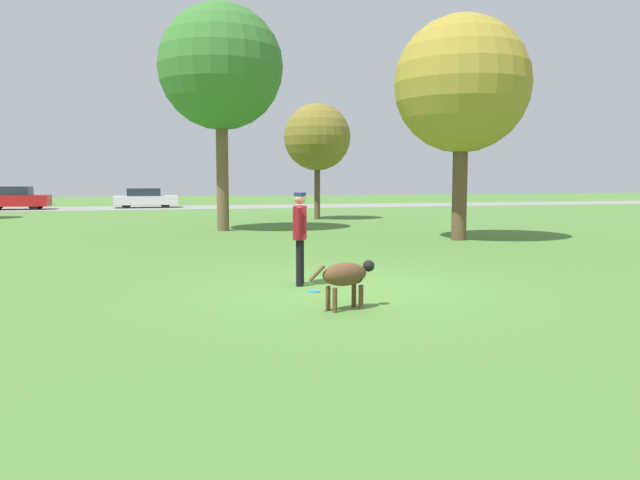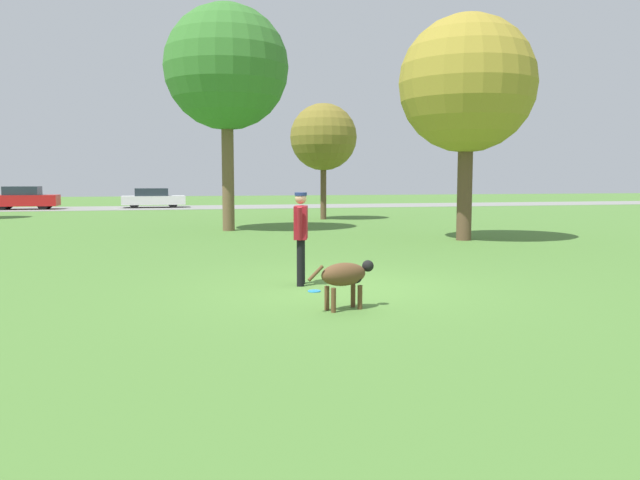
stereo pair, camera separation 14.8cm
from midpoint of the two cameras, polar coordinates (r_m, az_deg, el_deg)
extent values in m
plane|color=#4C7A33|center=(10.76, 1.40, -4.38)|extent=(120.00, 120.00, 0.00)
cube|color=gray|center=(41.97, -10.77, 2.96)|extent=(120.00, 6.00, 0.01)
cylinder|color=black|center=(11.10, -2.19, -1.94)|extent=(0.16, 0.16, 0.82)
cylinder|color=black|center=(10.84, -2.26, -2.12)|extent=(0.16, 0.16, 0.82)
cube|color=maroon|center=(10.90, -2.24, 1.61)|extent=(0.34, 0.51, 0.58)
cylinder|color=maroon|center=(11.16, -2.16, 1.70)|extent=(0.14, 0.22, 0.58)
cylinder|color=maroon|center=(10.64, -2.32, 1.51)|extent=(0.14, 0.22, 0.58)
sphere|color=tan|center=(10.88, -2.25, 3.85)|extent=(0.25, 0.25, 0.20)
cylinder|color=navy|center=(10.87, -2.25, 4.22)|extent=(0.26, 0.26, 0.06)
ellipsoid|color=brown|center=(8.89, 1.79, -3.15)|extent=(0.78, 0.52, 0.33)
ellipsoid|color=black|center=(9.01, 2.85, -3.41)|extent=(0.24, 0.27, 0.18)
sphere|color=black|center=(9.11, 4.01, -2.37)|extent=(0.21, 0.21, 0.17)
cylinder|color=brown|center=(9.14, 2.65, -5.06)|extent=(0.09, 0.09, 0.35)
cylinder|color=brown|center=(8.99, 3.29, -5.24)|extent=(0.09, 0.09, 0.35)
cylinder|color=brown|center=(8.91, 0.26, -5.33)|extent=(0.09, 0.09, 0.35)
cylinder|color=brown|center=(8.76, 0.88, -5.53)|extent=(0.09, 0.09, 0.35)
cylinder|color=brown|center=(8.65, -0.76, -3.06)|extent=(0.25, 0.12, 0.22)
cylinder|color=#268CE5|center=(10.38, -0.97, -4.69)|extent=(0.21, 0.21, 0.02)
torus|color=#268CE5|center=(10.38, -0.97, -4.69)|extent=(0.21, 0.21, 0.02)
cylinder|color=brown|center=(22.75, -9.10, 6.06)|extent=(0.43, 0.43, 4.15)
sphere|color=#38752D|center=(23.09, -9.24, 15.35)|extent=(4.40, 4.40, 4.40)
cylinder|color=brown|center=(19.50, 12.44, 4.64)|extent=(0.45, 0.45, 3.16)
sphere|color=olive|center=(19.70, 12.63, 13.73)|extent=(4.09, 4.09, 4.09)
cylinder|color=brown|center=(28.89, -0.41, 4.52)|extent=(0.27, 0.27, 2.64)
sphere|color=olive|center=(28.95, -0.41, 9.41)|extent=(3.06, 3.06, 3.06)
cube|color=red|center=(42.32, -26.16, 3.25)|extent=(3.90, 1.78, 0.67)
cube|color=#232D38|center=(42.33, -26.34, 4.06)|extent=(2.04, 1.50, 0.53)
cylinder|color=black|center=(42.79, -24.42, 3.02)|extent=(0.63, 0.22, 0.63)
cylinder|color=black|center=(41.37, -24.80, 2.93)|extent=(0.63, 0.22, 0.63)
cube|color=white|center=(42.17, -15.75, 3.52)|extent=(4.05, 1.96, 0.56)
cube|color=#232D38|center=(42.16, -15.93, 4.23)|extent=(2.12, 1.64, 0.49)
cylinder|color=black|center=(43.01, -14.16, 3.34)|extent=(0.61, 0.22, 0.60)
cylinder|color=black|center=(41.42, -14.06, 3.27)|extent=(0.61, 0.22, 0.60)
cylinder|color=black|center=(42.98, -17.36, 3.26)|extent=(0.61, 0.22, 0.60)
cylinder|color=black|center=(41.38, -17.39, 3.18)|extent=(0.61, 0.22, 0.60)
camera|label=1|loc=(0.07, -90.43, -0.04)|focal=35.00mm
camera|label=2|loc=(0.07, 89.57, 0.04)|focal=35.00mm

